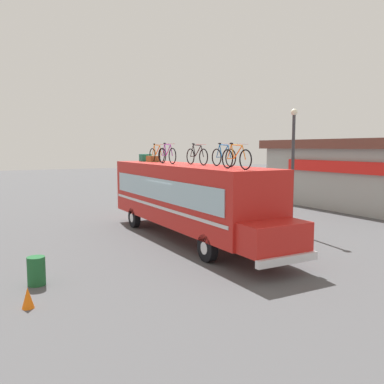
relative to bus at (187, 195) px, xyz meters
The scene contains 13 objects.
ground_plane 1.89m from the bus, behind, with size 120.00×120.00×0.00m, color #4C4C4F.
bus is the anchor object (origin of this frame).
luggage_bag_1 4.78m from the bus, behind, with size 0.45×0.52×0.37m, color #1E7F66.
luggage_bag_2 4.03m from the bus, behind, with size 0.62×0.52×0.30m, color olive.
rooftop_bicycle_1 3.52m from the bus, behind, with size 1.76×0.44×0.91m.
rooftop_bicycle_2 2.15m from the bus, 167.71° to the right, with size 1.71×0.44×0.93m.
rooftop_bicycle_3 1.73m from the bus, 31.58° to the left, with size 1.76×0.44×0.90m.
rooftop_bicycle_4 2.75m from the bus, 10.65° to the left, with size 1.64×0.44×0.90m.
rooftop_bicycle_5 4.30m from the bus, ahead, with size 1.70×0.44×0.88m.
roadside_building 15.62m from the bus, 98.95° to the left, with size 13.83×8.68×4.40m.
trash_bin 7.41m from the bus, 64.25° to the right, with size 0.50×0.50×0.82m, color #1E592D.
traffic_cone 8.65m from the bus, 55.22° to the right, with size 0.30×0.30×0.52m, color orange.
street_lamp 5.15m from the bus, 77.26° to the left, with size 0.30×0.30×5.61m.
Camera 1 is at (15.41, -8.14, 3.89)m, focal length 38.51 mm.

